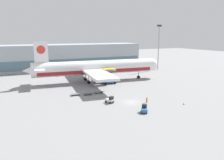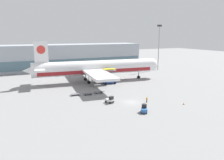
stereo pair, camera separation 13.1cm
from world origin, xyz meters
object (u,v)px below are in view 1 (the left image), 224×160
scissor_lift_loader (109,78)px  ground_crew_near (147,99)px  light_mast (159,44)px  airplane_main (95,68)px  traffic_cone_near (184,103)px  baggage_dolly_third (99,92)px  baggage_tug_foreground (110,100)px  baggage_dolly_lead (75,94)px  baggage_dolly_second (88,94)px  baggage_tug_mid (144,109)px

scissor_lift_loader → ground_crew_near: 27.59m
light_mast → airplane_main: size_ratio=0.43×
light_mast → traffic_cone_near: light_mast is taller
scissor_lift_loader → baggage_dolly_third: bearing=-122.4°
baggage_dolly_third → scissor_lift_loader: bearing=52.5°
airplane_main → baggage_tug_foreground: 30.61m
scissor_lift_loader → baggage_dolly_lead: size_ratio=1.65×
baggage_tug_foreground → baggage_dolly_lead: baggage_tug_foreground is taller
light_mast → airplane_main: bearing=-161.0°
light_mast → baggage_dolly_third: (-49.97, -33.26, -13.94)m
airplane_main → baggage_dolly_lead: (-13.66, -17.37, -5.45)m
light_mast → baggage_tug_foreground: size_ratio=8.89×
baggage_dolly_second → ground_crew_near: (12.99, -15.36, 0.59)m
light_mast → ground_crew_near: size_ratio=14.87×
baggage_tug_mid → baggage_dolly_third: (-3.49, 22.45, -0.49)m
light_mast → baggage_tug_mid: bearing=-129.8°
ground_crew_near → traffic_cone_near: bearing=-42.3°
baggage_dolly_lead → baggage_tug_foreground: bearing=-58.8°
baggage_tug_foreground → baggage_dolly_third: baggage_tug_foreground is taller
airplane_main → baggage_tug_foreground: airplane_main is taller
baggage_dolly_second → traffic_cone_near: (21.45, -21.48, -0.11)m
scissor_lift_loader → airplane_main: bearing=127.3°
light_mast → baggage_dolly_third: bearing=-146.4°
scissor_lift_loader → traffic_cone_near: bearing=-70.5°
ground_crew_near → airplane_main: bearing=89.0°
baggage_tug_mid → baggage_dolly_third: 22.73m
light_mast → ground_crew_near: 65.43m
baggage_tug_foreground → baggage_dolly_lead: size_ratio=0.76×
baggage_tug_mid → baggage_dolly_second: (-7.66, 21.97, -0.49)m
airplane_main → traffic_cone_near: (11.70, -39.98, -5.56)m
baggage_tug_foreground → traffic_cone_near: baggage_tug_foreground is taller
scissor_lift_loader → baggage_tug_mid: size_ratio=2.18×
light_mast → ground_crew_near: light_mast is taller
baggage_dolly_third → baggage_tug_mid: bearing=-80.0°
baggage_dolly_second → baggage_dolly_third: size_ratio=1.00×
traffic_cone_near → baggage_tug_mid: bearing=-178.0°
baggage_dolly_lead → baggage_dolly_third: (8.06, -0.64, 0.00)m
baggage_tug_mid → airplane_main: bearing=32.1°
baggage_dolly_third → baggage_tug_foreground: bearing=-94.2°
light_mast → baggage_tug_foreground: (-51.05, -44.71, -13.46)m
baggage_tug_mid → light_mast: bearing=-4.7°
baggage_dolly_third → airplane_main: bearing=73.9°
ground_crew_near → baggage_tug_mid: bearing=-135.3°
baggage_dolly_lead → ground_crew_near: size_ratio=2.21×
traffic_cone_near → baggage_dolly_lead: bearing=138.3°
scissor_lift_loader → baggage_tug_foreground: (-10.46, -23.17, -1.40)m
baggage_tug_foreground → traffic_cone_near: bearing=34.1°
traffic_cone_near → ground_crew_near: bearing=144.1°
baggage_tug_mid → baggage_dolly_lead: bearing=61.7°
baggage_tug_foreground → baggage_tug_mid: bearing=-3.6°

